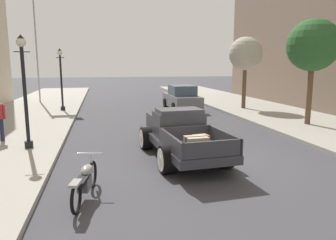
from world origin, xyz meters
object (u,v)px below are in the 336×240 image
Objects in this scene: flagpole at (38,27)px; car_background_grey at (182,98)px; street_tree_second at (245,54)px; street_lamp_far at (61,75)px; hotrod_truck_gunmetal at (179,134)px; street_tree_nearest at (313,46)px; motorcycle_parked at (85,181)px; street_lamp_near at (24,84)px.

car_background_grey is at bearing -28.76° from flagpole.
car_background_grey is 0.47× the size of flagpole.
street_lamp_far is at bearing 173.26° from street_tree_second.
street_tree_nearest reaches higher than hotrod_truck_gunmetal.
car_background_grey is at bearing 122.61° from street_tree_nearest.
motorcycle_parked is 0.45× the size of street_tree_second.
street_tree_second is (11.84, 8.05, 1.29)m from street_lamp_near.
car_background_grey is 12.17m from flagpole.
street_tree_second is (11.72, -1.38, 1.29)m from street_lamp_far.
street_lamp_near is at bearing 163.35° from hotrod_truck_gunmetal.
flagpole is (-1.89, 14.45, 3.39)m from street_lamp_near.
hotrod_truck_gunmetal is 1.31× the size of street_lamp_near.
car_background_grey is (5.73, 13.59, 0.33)m from motorcycle_parked.
street_lamp_near is 0.42× the size of flagpole.
street_lamp_near is at bearing -90.72° from street_lamp_far.
hotrod_truck_gunmetal is 2.41× the size of motorcycle_parked.
hotrod_truck_gunmetal is 5.51m from street_lamp_near.
motorcycle_parked is 0.42× the size of street_tree_nearest.
motorcycle_parked is (-2.93, -2.98, -0.31)m from hotrod_truck_gunmetal.
street_lamp_far is at bearing -68.21° from flagpole.
car_background_grey is 1.12× the size of street_lamp_far.
street_lamp_far reaches higher than hotrod_truck_gunmetal.
street_tree_nearest reaches higher than street_lamp_far.
street_lamp_far is (0.12, 9.43, 0.00)m from street_lamp_near.
street_lamp_near is 9.43m from street_lamp_far.
street_tree_nearest is (12.26, -7.42, 1.51)m from street_lamp_far.
street_lamp_far is 14.41m from street_tree_nearest.
street_lamp_near is at bearing 115.15° from motorcycle_parked.
car_background_grey is at bearing 165.16° from street_tree_second.
hotrod_truck_gunmetal is at bearing -66.54° from flagpole.
hotrod_truck_gunmetal is at bearing -65.79° from street_lamp_far.
street_lamp_far reaches higher than motorcycle_parked.
flagpole is at bearing 101.90° from motorcycle_parked.
street_lamp_far is at bearing 89.28° from street_lamp_near.
street_tree_nearest is 1.07× the size of street_tree_second.
motorcycle_parked is at bearing -134.60° from hotrod_truck_gunmetal.
hotrod_truck_gunmetal is at bearing -125.43° from street_tree_second.
street_tree_nearest reaches higher than street_tree_second.
motorcycle_parked is 5.32m from street_lamp_near.
car_background_grey is 0.93× the size of street_tree_second.
hotrod_truck_gunmetal is 18.10m from flagpole.
street_lamp_far is at bearing 98.12° from motorcycle_parked.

